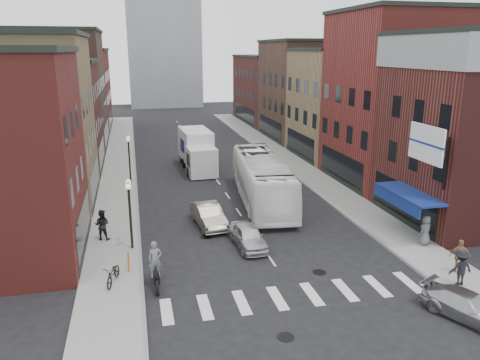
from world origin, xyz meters
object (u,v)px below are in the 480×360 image
parked_bicycle (113,274)px  streetlamp_far (129,151)px  sedan_left_far (209,215)px  motorcycle_rider (156,266)px  sedan_left_near (248,236)px  ped_right_a (461,268)px  billboard_sign (427,145)px  ped_right_c (426,230)px  ped_left_solo (102,225)px  transit_bus (262,179)px  curb_car (469,307)px  box_truck (197,151)px  ped_right_b (460,256)px  streetlamp_near (129,202)px  bike_rack (128,262)px

parked_bicycle → streetlamp_far: bearing=101.5°
sedan_left_far → motorcycle_rider: bearing=-122.9°
sedan_left_near → ped_right_a: ped_right_a is taller
billboard_sign → ped_right_c: size_ratio=2.07×
billboard_sign → motorcycle_rider: 15.75m
streetlamp_far → ped_left_solo: (-1.70, -12.30, -1.83)m
transit_bus → curb_car: bearing=-69.9°
transit_bus → ped_left_solo: transit_bus is taller
streetlamp_far → box_truck: 7.48m
motorcycle_rider → streetlamp_far: bearing=91.9°
curb_car → ped_right_b: 4.35m
motorcycle_rider → ped_right_b: bearing=-9.6°
streetlamp_far → ped_right_c: bearing=-46.2°
box_truck → transit_bus: box_truck is taller
streetlamp_near → curb_car: size_ratio=1.02×
curb_car → streetlamp_near: bearing=117.7°
bike_rack → curb_car: curb_car is taller
sedan_left_far → ped_right_a: size_ratio=2.46×
box_truck → ped_left_solo: size_ratio=4.57×
billboard_sign → ped_right_a: bearing=-98.0°
sedan_left_near → ped_right_b: bearing=-34.7°
streetlamp_near → streetlamp_far: 14.00m
ped_right_b → box_truck: bearing=-43.0°
streetlamp_far → ped_right_b: bearing=-52.1°
ped_right_c → billboard_sign: bearing=-6.7°
motorcycle_rider → transit_bus: bearing=52.1°
streetlamp_near → sedan_left_far: bearing=30.2°
motorcycle_rider → parked_bicycle: (-2.02, 0.63, -0.48)m
bike_rack → ped_right_a: size_ratio=0.45×
streetlamp_far → ped_left_solo: 12.55m
ped_right_a → ped_left_solo: bearing=-26.2°
motorcycle_rider → ped_left_solo: (-2.80, 6.38, -0.04)m
motorcycle_rider → sedan_left_far: (3.81, 7.54, -0.40)m
sedan_left_near → curb_car: (7.30, -9.49, -0.08)m
bike_rack → ped_right_b: 16.93m
motorcycle_rider → transit_bus: transit_bus is taller
transit_bus → sedan_left_far: bearing=-133.6°
streetlamp_near → sedan_left_near: (6.60, -1.00, -2.25)m
streetlamp_far → sedan_left_near: bearing=-66.3°
box_truck → parked_bicycle: size_ratio=4.57×
box_truck → streetlamp_far: bearing=-151.7°
billboard_sign → ped_right_b: size_ratio=2.09×
transit_bus → sedan_left_near: size_ratio=3.29×
ped_right_a → curb_car: bearing=63.1°
box_truck → streetlamp_near: bearing=-112.7°
sedan_left_near → ped_left_solo: size_ratio=2.08×
streetlamp_far → parked_bicycle: streetlamp_far is taller
bike_rack → ped_right_b: size_ratio=0.45×
box_truck → sedan_left_far: 15.13m
transit_bus → ped_left_solo: (-11.29, -5.12, -0.69)m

